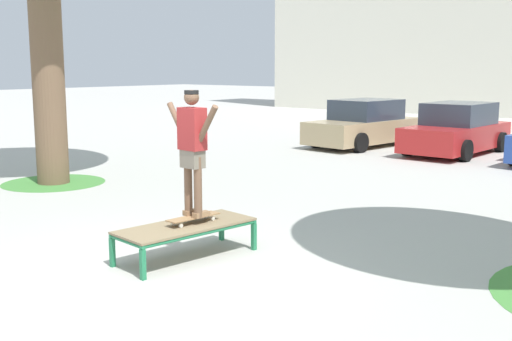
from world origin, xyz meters
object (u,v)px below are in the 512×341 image
skate_box (186,228)px  skateboard (194,217)px  skater (192,144)px  car_red (457,130)px  car_tan (364,125)px

skate_box → skateboard: (0.02, 0.13, 0.12)m
skate_box → skater: skater is taller
skateboard → skater: (0.00, 0.00, 0.99)m
skateboard → car_red: car_red is taller
car_red → skater: bearing=-84.8°
skater → car_tan: 12.75m
car_red → skateboard: bearing=-84.8°
skateboard → car_tan: car_tan is taller
skateboard → skater: 0.99m
skater → skate_box: bearing=-97.7°
car_tan → skateboard: bearing=-71.1°
skater → car_red: 12.25m
skateboard → skater: bearing=84.3°
skate_box → car_red: (-1.09, 12.30, 0.28)m
skateboard → car_tan: 12.72m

